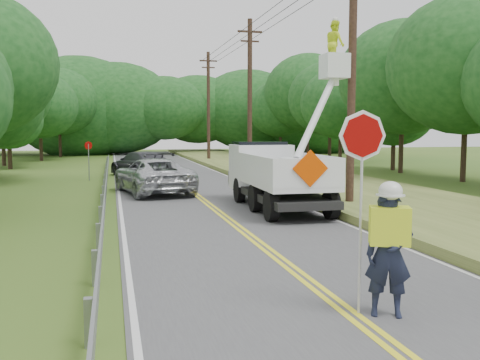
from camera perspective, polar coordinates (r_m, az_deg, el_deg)
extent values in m
plane|color=#35581E|center=(10.61, 7.79, -11.16)|extent=(140.00, 140.00, 0.00)
cube|color=#49494B|center=(23.94, -4.51, -1.77)|extent=(7.20, 96.00, 0.02)
cube|color=yellow|center=(23.92, -4.74, -1.74)|extent=(0.12, 96.00, 0.00)
cube|color=yellow|center=(23.95, -4.27, -1.73)|extent=(0.12, 96.00, 0.00)
cube|color=silver|center=(23.65, -12.79, -1.94)|extent=(0.12, 96.00, 0.00)
cube|color=silver|center=(24.71, 3.42, -1.50)|extent=(0.12, 96.00, 0.00)
cube|color=gray|center=(7.93, -15.92, -14.48)|extent=(0.12, 0.14, 0.70)
cube|color=gray|center=(10.80, -15.28, -9.08)|extent=(0.12, 0.14, 0.70)
cube|color=gray|center=(13.72, -14.93, -5.95)|extent=(0.12, 0.14, 0.70)
cube|color=gray|center=(16.67, -14.70, -3.93)|extent=(0.12, 0.14, 0.70)
cube|color=gray|center=(19.64, -14.54, -2.52)|extent=(0.12, 0.14, 0.70)
cube|color=gray|center=(22.61, -14.42, -1.48)|extent=(0.12, 0.14, 0.70)
cube|color=gray|center=(25.60, -14.33, -0.68)|extent=(0.12, 0.14, 0.70)
cube|color=gray|center=(28.58, -14.26, -0.05)|extent=(0.12, 0.14, 0.70)
cube|color=gray|center=(31.57, -14.20, 0.46)|extent=(0.12, 0.14, 0.70)
cube|color=gray|center=(34.56, -14.15, 0.88)|extent=(0.12, 0.14, 0.70)
cube|color=gray|center=(37.55, -14.11, 1.24)|extent=(0.12, 0.14, 0.70)
cube|color=gray|center=(40.54, -14.08, 1.54)|extent=(0.12, 0.14, 0.70)
cube|color=gray|center=(43.54, -14.05, 1.81)|extent=(0.12, 0.14, 0.70)
cube|color=gray|center=(46.53, -14.02, 2.03)|extent=(0.12, 0.14, 0.70)
cube|color=gray|center=(24.57, -14.14, -0.34)|extent=(0.05, 48.00, 0.34)
cylinder|color=black|center=(20.51, 11.91, 10.89)|extent=(0.30, 0.30, 10.00)
cylinder|color=black|center=(34.63, 1.06, 8.76)|extent=(0.30, 0.30, 10.00)
cube|color=black|center=(35.12, 1.07, 15.62)|extent=(1.60, 0.12, 0.12)
cube|color=black|center=(35.02, 1.07, 14.65)|extent=(1.20, 0.10, 0.10)
cylinder|color=black|center=(49.27, -3.40, 7.78)|extent=(0.30, 0.30, 10.00)
cube|color=black|center=(49.62, -3.43, 12.63)|extent=(1.60, 0.12, 0.12)
cube|color=black|center=(49.55, -3.42, 11.94)|extent=(1.20, 0.10, 0.10)
cylinder|color=black|center=(28.77, 3.09, 17.67)|extent=(0.03, 43.00, 0.03)
cylinder|color=black|center=(28.97, 4.48, 17.58)|extent=(0.03, 43.00, 0.03)
cylinder|color=black|center=(29.19, 5.85, 17.47)|extent=(0.03, 43.00, 0.03)
cube|color=#51612A|center=(25.99, 11.14, -0.97)|extent=(7.00, 96.00, 0.30)
cylinder|color=#332319|center=(43.75, -23.45, 2.49)|extent=(0.32, 0.32, 2.16)
ellipsoid|color=#144317|center=(43.71, -23.58, 5.95)|extent=(5.04, 5.04, 4.43)
cylinder|color=#332319|center=(47.77, -24.02, 3.37)|extent=(0.32, 0.32, 3.31)
ellipsoid|color=#144317|center=(47.82, -24.21, 8.22)|extent=(7.72, 7.72, 6.79)
cylinder|color=#332319|center=(53.90, -20.55, 3.54)|extent=(0.32, 0.32, 3.04)
ellipsoid|color=#144317|center=(53.93, -20.69, 7.48)|extent=(7.08, 7.08, 6.23)
cylinder|color=#332319|center=(60.44, -18.73, 3.97)|extent=(0.32, 0.32, 3.45)
ellipsoid|color=#144317|center=(60.49, -18.85, 7.97)|extent=(8.06, 8.06, 7.09)
cylinder|color=#332319|center=(33.01, 22.87, 3.16)|extent=(0.32, 0.32, 3.86)
ellipsoid|color=#144317|center=(33.19, 23.18, 11.33)|extent=(9.02, 9.02, 7.93)
cylinder|color=#332319|center=(38.23, 16.89, 3.55)|extent=(0.32, 0.32, 3.78)
ellipsoid|color=#144317|center=(38.37, 17.08, 10.45)|extent=(8.81, 8.81, 7.75)
cylinder|color=#332319|center=(40.76, 16.09, 2.82)|extent=(0.32, 0.32, 2.56)
ellipsoid|color=#144317|center=(40.74, 16.21, 7.22)|extent=(5.97, 5.97, 5.25)
cylinder|color=#332319|center=(47.69, 10.69, 3.59)|extent=(0.32, 0.32, 3.05)
ellipsoid|color=#144317|center=(47.72, 10.77, 8.07)|extent=(7.11, 7.11, 6.26)
cylinder|color=#332319|center=(51.06, 9.59, 3.94)|extent=(0.32, 0.32, 3.41)
ellipsoid|color=#144317|center=(51.13, 9.66, 8.62)|extent=(7.97, 7.97, 7.01)
cylinder|color=#332319|center=(56.91, 7.24, 4.40)|extent=(0.32, 0.32, 3.97)
ellipsoid|color=#144317|center=(57.02, 7.30, 9.28)|extent=(9.26, 9.26, 8.15)
cylinder|color=#332319|center=(59.08, 4.35, 4.03)|extent=(0.32, 0.32, 3.05)
ellipsoid|color=#144317|center=(59.10, 4.37, 7.64)|extent=(7.12, 7.12, 6.27)
ellipsoid|color=#144317|center=(67.31, -20.93, 7.24)|extent=(11.11, 8.33, 8.33)
ellipsoid|color=#144317|center=(66.00, -16.84, 7.41)|extent=(16.22, 12.16, 12.16)
ellipsoid|color=#144317|center=(65.65, -13.04, 7.52)|extent=(14.51, 10.88, 10.88)
ellipsoid|color=#144317|center=(64.20, -8.11, 7.65)|extent=(10.07, 7.55, 7.55)
ellipsoid|color=#144317|center=(68.15, -4.50, 7.56)|extent=(11.48, 8.61, 8.61)
ellipsoid|color=#144317|center=(68.68, 0.97, 7.56)|extent=(13.58, 10.19, 10.19)
ellipsoid|color=#144317|center=(68.92, 4.35, 7.54)|extent=(10.73, 8.05, 8.05)
ellipsoid|color=#144317|center=(68.63, 8.64, 7.50)|extent=(15.69, 11.77, 11.77)
imported|color=#191E33|center=(8.92, 15.66, -7.65)|extent=(0.87, 0.73, 2.03)
cube|color=#BED61F|center=(8.83, 15.73, -4.74)|extent=(0.72, 0.58, 0.61)
ellipsoid|color=silver|center=(8.74, 15.83, -1.11)|extent=(0.38, 0.38, 0.30)
cylinder|color=#B7B7B7|center=(8.84, 12.78, -5.02)|extent=(0.04, 0.04, 2.84)
cylinder|color=#8B0402|center=(8.69, 12.99, 4.65)|extent=(0.81, 0.04, 0.81)
cylinder|color=black|center=(17.37, 3.36, -2.82)|extent=(0.33, 1.01, 1.00)
cylinder|color=black|center=(18.06, 9.74, -2.57)|extent=(0.33, 1.01, 1.00)
cylinder|color=black|center=(19.36, 1.64, -1.95)|extent=(0.33, 1.01, 1.00)
cylinder|color=black|center=(19.98, 7.45, -1.76)|extent=(0.33, 1.01, 1.00)
cylinder|color=black|center=(21.88, -0.06, -1.09)|extent=(0.33, 1.01, 1.00)
cylinder|color=black|center=(22.43, 5.14, -0.95)|extent=(0.33, 1.01, 1.00)
cube|color=black|center=(19.93, 4.32, -1.54)|extent=(2.28, 6.70, 0.26)
cube|color=white|center=(19.18, 4.98, -0.25)|extent=(2.46, 4.83, 0.23)
cube|color=white|center=(18.81, 1.57, 1.25)|extent=(0.13, 4.80, 0.94)
cube|color=white|center=(19.53, 8.28, 1.35)|extent=(0.13, 4.80, 0.94)
cube|color=white|center=(16.90, 7.45, 0.72)|extent=(2.40, 0.09, 0.94)
cube|color=white|center=(22.54, 2.23, 1.42)|extent=(2.37, 2.01, 1.88)
cube|color=black|center=(22.71, 2.10, 3.16)|extent=(2.10, 1.38, 0.78)
cube|color=white|center=(18.05, 6.10, 1.04)|extent=(0.95, 0.95, 0.83)
cube|color=white|center=(20.25, 10.10, 11.90)|extent=(0.89, 0.89, 0.89)
imported|color=#BED61F|center=(20.36, 10.14, 14.19)|extent=(0.62, 0.80, 1.65)
cube|color=#DC4100|center=(16.82, 7.55, 1.23)|extent=(1.18, 0.06, 1.18)
imported|color=silver|center=(25.26, -9.31, 0.46)|extent=(3.79, 6.32, 1.64)
imported|color=#3B3D43|center=(34.41, -10.60, 1.73)|extent=(4.17, 5.96, 1.60)
cylinder|color=gray|center=(32.38, -15.90, 1.84)|extent=(0.06, 0.06, 2.16)
cylinder|color=#8B0402|center=(32.34, -15.95, 3.58)|extent=(0.44, 0.26, 0.49)
cube|color=white|center=(19.49, 15.64, -1.83)|extent=(0.56, 0.12, 0.39)
cylinder|color=gray|center=(19.43, 15.04, -2.83)|extent=(0.02, 0.02, 0.56)
cylinder|color=gray|center=(19.64, 16.18, -2.77)|extent=(0.02, 0.02, 0.56)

